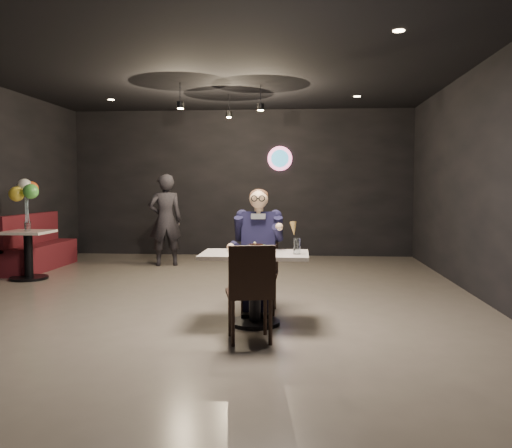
# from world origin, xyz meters

# --- Properties ---
(floor) EXTENTS (9.00, 9.00, 0.00)m
(floor) POSITION_xyz_m (0.00, 0.00, 0.00)
(floor) COLOR #6B6359
(floor) RESTS_ON ground
(wall_sign) EXTENTS (0.50, 0.06, 0.50)m
(wall_sign) POSITION_xyz_m (0.80, 4.47, 2.00)
(wall_sign) COLOR pink
(wall_sign) RESTS_ON floor
(pendant_lights) EXTENTS (1.40, 1.20, 0.36)m
(pendant_lights) POSITION_xyz_m (0.00, 2.00, 2.88)
(pendant_lights) COLOR black
(pendant_lights) RESTS_ON floor
(main_table) EXTENTS (1.10, 0.70, 0.75)m
(main_table) POSITION_xyz_m (0.76, -1.15, 0.38)
(main_table) COLOR silver
(main_table) RESTS_ON floor
(chair_far) EXTENTS (0.42, 0.46, 0.92)m
(chair_far) POSITION_xyz_m (0.76, -0.60, 0.46)
(chair_far) COLOR black
(chair_far) RESTS_ON floor
(chair_near) EXTENTS (0.50, 0.54, 0.92)m
(chair_near) POSITION_xyz_m (0.76, -1.73, 0.46)
(chair_near) COLOR black
(chair_near) RESTS_ON floor
(seated_man) EXTENTS (0.60, 0.80, 1.44)m
(seated_man) POSITION_xyz_m (0.76, -0.60, 0.72)
(seated_man) COLOR black
(seated_man) RESTS_ON floor
(dessert_plate) EXTENTS (0.22, 0.22, 0.01)m
(dessert_plate) POSITION_xyz_m (0.79, -1.24, 0.76)
(dessert_plate) COLOR white
(dessert_plate) RESTS_ON main_table
(cake_slice) EXTENTS (0.15, 0.13, 0.09)m
(cake_slice) POSITION_xyz_m (0.78, -1.26, 0.80)
(cake_slice) COLOR black
(cake_slice) RESTS_ON dessert_plate
(mint_leaf) EXTENTS (0.06, 0.04, 0.01)m
(mint_leaf) POSITION_xyz_m (0.83, -1.23, 0.84)
(mint_leaf) COLOR green
(mint_leaf) RESTS_ON cake_slice
(sundae_glass) EXTENTS (0.07, 0.07, 0.16)m
(sundae_glass) POSITION_xyz_m (1.19, -1.22, 0.83)
(sundae_glass) COLOR silver
(sundae_glass) RESTS_ON main_table
(wafer_cone) EXTENTS (0.09, 0.09, 0.14)m
(wafer_cone) POSITION_xyz_m (1.15, -1.18, 1.00)
(wafer_cone) COLOR tan
(wafer_cone) RESTS_ON sundae_glass
(booth_bench) EXTENTS (0.48, 1.92, 0.96)m
(booth_bench) POSITION_xyz_m (-3.25, 2.30, 0.48)
(booth_bench) COLOR #4B101A
(booth_bench) RESTS_ON floor
(side_table) EXTENTS (0.65, 0.65, 0.82)m
(side_table) POSITION_xyz_m (-2.95, 1.30, 0.41)
(side_table) COLOR silver
(side_table) RESTS_ON floor
(balloon_vase) EXTENTS (0.10, 0.10, 0.14)m
(balloon_vase) POSITION_xyz_m (-2.95, 1.30, 0.82)
(balloon_vase) COLOR silver
(balloon_vase) RESTS_ON side_table
(balloon_bunch) EXTENTS (0.42, 0.42, 0.69)m
(balloon_bunch) POSITION_xyz_m (-2.95, 1.30, 1.24)
(balloon_bunch) COLOR yellow
(balloon_bunch) RESTS_ON balloon_vase
(passerby) EXTENTS (0.70, 0.57, 1.65)m
(passerby) POSITION_xyz_m (-1.20, 2.90, 0.83)
(passerby) COLOR black
(passerby) RESTS_ON floor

